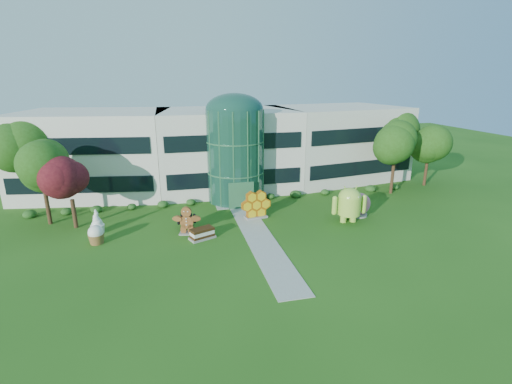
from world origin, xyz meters
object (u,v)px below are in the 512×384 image
object	(u,v)px
android_black	(186,218)
donut	(358,204)
gingerbread	(187,220)
android_green	(349,202)

from	to	relation	value
android_black	donut	xyz separation A→B (m)	(16.46, -0.75, 0.21)
android_black	gingerbread	world-z (taller)	gingerbread
donut	gingerbread	distance (m)	16.51
donut	android_black	bearing A→B (deg)	-166.60
android_green	donut	distance (m)	2.26
android_green	android_black	bearing A→B (deg)	178.29
donut	gingerbread	xyz separation A→B (m)	(-16.50, -0.54, 0.05)
android_black	gingerbread	size ratio (longest dim) A/B	0.73
android_black	donut	distance (m)	16.48
android_black	donut	bearing A→B (deg)	-4.22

